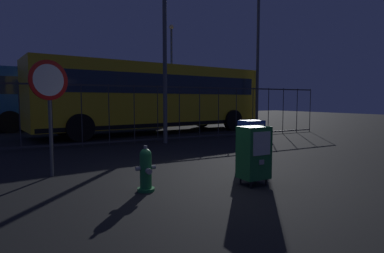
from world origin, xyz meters
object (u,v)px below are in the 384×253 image
Objects in this scene: bus_far at (83,96)px; street_light_far_left at (258,49)px; newspaper_box_secondary at (251,140)px; stop_sign at (49,93)px; fire_hydrant at (146,170)px; newspaper_box_primary at (254,152)px; bus_near at (154,95)px; street_light_near_left at (172,66)px; street_light_near_right at (165,34)px.

bus_far is 9.60m from street_light_far_left.
stop_sign is at bearing 166.05° from newspaper_box_secondary.
street_light_far_left is (8.61, 7.48, 3.63)m from fire_hydrant.
newspaper_box_primary reaches higher than fire_hydrant.
street_light_near_left reaches higher than bus_near.
street_light_far_left is (6.00, 2.34, 0.29)m from street_light_near_right.
street_light_near_right is at bearing 40.80° from stop_sign.
street_light_near_right is (-0.98, -3.45, 1.98)m from bus_near.
stop_sign reaches higher than fire_hydrant.
street_light_near_left is 10.85m from street_light_near_right.
bus_near is (1.81, 9.13, 1.14)m from newspaper_box_primary.
bus_near is at bearing 78.79° from newspaper_box_primary.
fire_hydrant is at bearing -55.47° from stop_sign.
newspaper_box_primary is 1.69m from newspaper_box_secondary.
newspaper_box_primary is at bearing -98.34° from street_light_near_right.
street_light_far_left reaches higher than street_light_near_right.
bus_far is 1.57× the size of street_light_far_left.
bus_near is at bearing 54.51° from stop_sign.
street_light_near_left reaches higher than newspaper_box_secondary.
street_light_near_left reaches higher than fire_hydrant.
newspaper_box_secondary is at bearing -13.95° from stop_sign.
street_light_near_left is 0.96× the size of street_light_far_left.
street_light_far_left reaches higher than bus_far.
newspaper_box_primary is 0.15× the size of street_light_far_left.
bus_near is 4.10m from street_light_near_right.
street_light_near_left is (7.38, 14.89, 3.47)m from fire_hydrant.
street_light_near_right is at bearing 63.10° from fire_hydrant.
bus_far is 8.50m from street_light_near_right.
stop_sign is 0.21× the size of bus_near.
bus_near is (4.84, 6.78, 0.11)m from stop_sign.
street_light_far_left is at bearing 21.29° from street_light_near_right.
street_light_far_left is (9.86, 5.67, 2.38)m from stop_sign.
stop_sign reaches higher than newspaper_box_primary.
stop_sign is 15.82m from street_light_near_left.
newspaper_box_secondary is (1.04, 1.34, 0.00)m from newspaper_box_primary.
newspaper_box_secondary reaches higher than fire_hydrant.
street_light_near_right is 0.92× the size of street_light_far_left.
fire_hydrant is 1.87m from newspaper_box_primary.
fire_hydrant is 0.73× the size of newspaper_box_primary.
bus_far is (-1.49, 12.50, 1.14)m from newspaper_box_secondary.
fire_hydrant is 9.42m from bus_near.
street_light_near_right is (2.61, 5.15, 3.34)m from fire_hydrant.
bus_far reaches higher than newspaper_box_primary.
bus_far is (-0.46, 13.84, 1.14)m from newspaper_box_primary.
fire_hydrant is 11.97m from street_light_far_left.
newspaper_box_secondary is at bearing 15.94° from fire_hydrant.
bus_near is (3.59, 8.60, 1.36)m from fire_hydrant.
street_light_near_left is at bearing 72.04° from newspaper_box_secondary.
bus_near is 1.64× the size of street_light_near_left.
newspaper_box_primary is 9.38m from bus_near.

